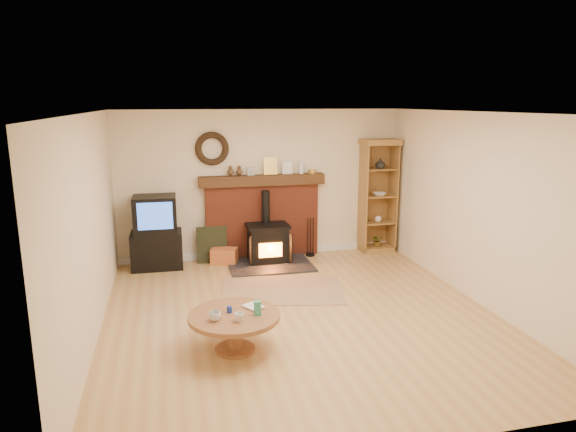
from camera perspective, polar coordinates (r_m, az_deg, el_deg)
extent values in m
plane|color=#B5864B|center=(6.84, 1.38, -10.91)|extent=(5.50, 5.50, 0.00)
cube|color=beige|center=(9.07, -2.98, 3.53)|extent=(5.00, 0.02, 2.60)
cube|color=beige|center=(3.95, 11.75, -8.92)|extent=(5.00, 0.02, 2.60)
cube|color=beige|center=(6.30, -21.15, -1.39)|extent=(0.02, 5.50, 2.60)
cube|color=beige|center=(7.46, 20.36, 0.76)|extent=(0.02, 5.50, 2.60)
cube|color=white|center=(6.27, 1.51, 11.42)|extent=(5.00, 5.50, 0.02)
cube|color=white|center=(9.33, -2.87, -4.03)|extent=(5.00, 0.04, 0.12)
torus|color=black|center=(8.82, -8.44, 7.41)|extent=(0.57, 0.11, 0.57)
cube|color=brown|center=(9.13, -2.85, -0.57)|extent=(2.00, 0.15, 1.30)
cube|color=#351E10|center=(8.95, -2.86, 3.99)|extent=(2.20, 0.22, 0.18)
cube|color=#999999|center=(8.91, -4.15, 4.97)|extent=(0.13, 0.05, 0.14)
cube|color=gold|center=(8.98, -1.96, 5.57)|extent=(0.24, 0.06, 0.30)
cube|color=white|center=(9.04, -0.09, 5.38)|extent=(0.18, 0.05, 0.22)
cylinder|color=white|center=(9.08, 1.48, 5.41)|extent=(0.08, 0.08, 0.22)
cylinder|color=gold|center=(9.15, 2.69, 4.97)|extent=(0.14, 0.14, 0.07)
cube|color=black|center=(8.76, -2.00, -5.45)|extent=(1.40, 1.00, 0.03)
cube|color=black|center=(8.85, -2.27, -3.11)|extent=(0.65, 0.47, 0.60)
cube|color=black|center=(8.77, -2.29, -1.08)|extent=(0.72, 0.51, 0.04)
cylinder|color=black|center=(8.85, -2.49, 1.03)|extent=(0.14, 0.14, 0.56)
cube|color=orange|center=(8.63, -1.95, -3.80)|extent=(0.39, 0.02, 0.24)
cube|color=black|center=(8.63, -3.97, -3.70)|extent=(0.16, 0.21, 0.48)
cube|color=black|center=(8.75, -0.12, -3.45)|extent=(0.16, 0.21, 0.48)
cube|color=brown|center=(7.67, -0.63, -8.18)|extent=(1.98, 1.55, 0.01)
cube|color=black|center=(8.88, -14.34, -3.64)|extent=(0.84, 0.59, 0.61)
cube|color=black|center=(8.73, -14.55, 0.21)|extent=(0.70, 0.59, 0.61)
cube|color=blue|center=(8.43, -14.56, -0.01)|extent=(0.55, 0.03, 0.44)
cube|color=olive|center=(9.74, 9.74, -3.53)|extent=(0.60, 0.44, 0.10)
cube|color=olive|center=(9.71, 9.47, 2.26)|extent=(0.60, 0.02, 1.92)
cube|color=olive|center=(9.41, 8.32, 1.97)|extent=(0.02, 0.44, 1.92)
cube|color=olive|center=(9.64, 11.56, 2.09)|extent=(0.02, 0.44, 1.92)
cube|color=olive|center=(9.39, 10.19, 8.11)|extent=(0.66, 0.48, 0.10)
cube|color=olive|center=(9.62, 9.85, -0.67)|extent=(0.56, 0.40, 0.02)
cube|color=olive|center=(9.52, 9.96, 2.22)|extent=(0.56, 0.40, 0.02)
cube|color=olive|center=(9.44, 10.08, 5.18)|extent=(0.56, 0.40, 0.02)
imported|color=white|center=(9.38, 10.22, 5.77)|extent=(0.18, 0.18, 0.19)
imported|color=white|center=(9.46, 10.09, 2.40)|extent=(0.24, 0.24, 0.06)
sphere|color=white|center=(9.56, 9.99, -0.33)|extent=(0.12, 0.12, 0.12)
imported|color=#379C78|center=(9.65, 9.89, -2.67)|extent=(0.21, 0.18, 0.23)
cube|color=gold|center=(8.90, -7.09, -4.44)|extent=(0.50, 0.40, 0.27)
cube|color=black|center=(8.97, -8.43, -3.15)|extent=(0.52, 0.14, 0.62)
cylinder|color=black|center=(9.31, 2.49, -4.32)|extent=(0.16, 0.16, 0.04)
cylinder|color=black|center=(9.21, 2.21, -2.37)|extent=(0.02, 0.02, 0.70)
cylinder|color=black|center=(9.22, 2.51, -2.36)|extent=(0.02, 0.02, 0.70)
cylinder|color=black|center=(9.23, 2.81, -2.34)|extent=(0.02, 0.02, 0.70)
cylinder|color=brown|center=(5.98, -5.91, -14.47)|extent=(0.45, 0.45, 0.03)
cylinder|color=brown|center=(5.90, -5.95, -12.83)|extent=(0.16, 0.16, 0.36)
cylinder|color=brown|center=(5.81, -6.00, -11.00)|extent=(1.02, 1.02, 0.05)
imported|color=white|center=(5.64, -8.12, -10.98)|extent=(0.13, 0.13, 0.10)
imported|color=white|center=(5.60, -5.46, -11.15)|extent=(0.10, 0.10, 0.10)
imported|color=#4C331E|center=(5.89, -4.50, -10.24)|extent=(0.17, 0.23, 0.02)
cylinder|color=navy|center=(5.84, -6.53, -10.27)|extent=(0.06, 0.06, 0.07)
cube|color=#379C78|center=(5.73, -3.41, -10.17)|extent=(0.07, 0.07, 0.16)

